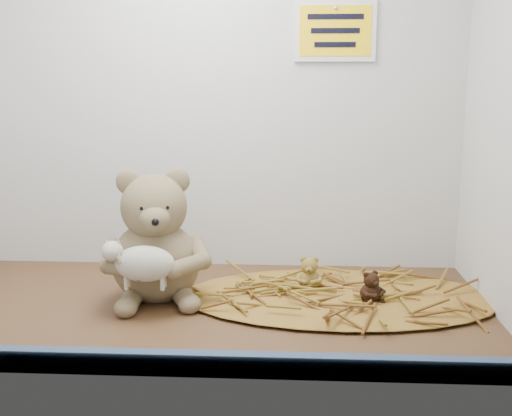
# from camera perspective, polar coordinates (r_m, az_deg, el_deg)

# --- Properties ---
(alcove_shell) EXTENTS (1.20, 0.60, 0.90)m
(alcove_shell) POSITION_cam_1_polar(r_m,az_deg,el_deg) (1.30, -6.00, 11.54)
(alcove_shell) COLOR #483019
(alcove_shell) RESTS_ON ground
(front_rail) EXTENTS (1.19, 0.02, 0.04)m
(front_rail) POSITION_cam_1_polar(r_m,az_deg,el_deg) (1.03, -8.88, -13.40)
(front_rail) COLOR #3D5375
(front_rail) RESTS_ON shelf_floor
(straw_bed) EXTENTS (0.65, 0.38, 0.01)m
(straw_bed) POSITION_cam_1_polar(r_m,az_deg,el_deg) (1.34, 7.35, -7.81)
(straw_bed) COLOR brown
(straw_bed) RESTS_ON shelf_floor
(main_teddy) EXTENTS (0.27, 0.27, 0.27)m
(main_teddy) POSITION_cam_1_polar(r_m,az_deg,el_deg) (1.32, -8.98, -2.38)
(main_teddy) COLOR #897554
(main_teddy) RESTS_ON shelf_floor
(toy_lamb) EXTENTS (0.15, 0.09, 0.10)m
(toy_lamb) POSITION_cam_1_polar(r_m,az_deg,el_deg) (1.23, -9.87, -4.90)
(toy_lamb) COLOR beige
(toy_lamb) RESTS_ON main_teddy
(mini_teddy_tan) EXTENTS (0.06, 0.06, 0.07)m
(mini_teddy_tan) POSITION_cam_1_polar(r_m,az_deg,el_deg) (1.36, 4.75, -5.65)
(mini_teddy_tan) COLOR olive
(mini_teddy_tan) RESTS_ON straw_bed
(mini_teddy_brown) EXTENTS (0.07, 0.07, 0.06)m
(mini_teddy_brown) POSITION_cam_1_polar(r_m,az_deg,el_deg) (1.30, 10.16, -6.77)
(mini_teddy_brown) COLOR black
(mini_teddy_brown) RESTS_ON straw_bed
(wall_sign) EXTENTS (0.16, 0.01, 0.11)m
(wall_sign) POSITION_cam_1_polar(r_m,az_deg,el_deg) (1.50, 7.05, 15.36)
(wall_sign) COLOR yellow
(wall_sign) RESTS_ON back_wall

